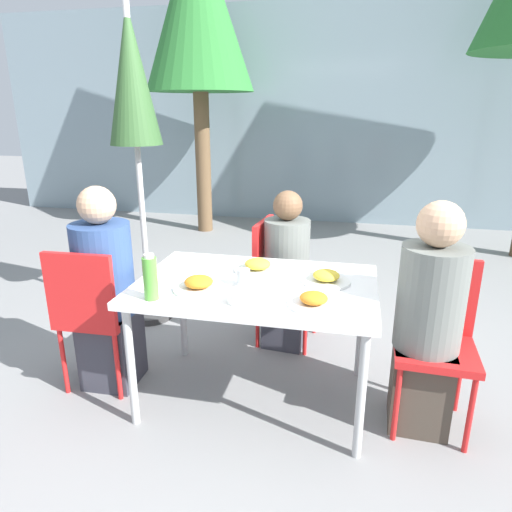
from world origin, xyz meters
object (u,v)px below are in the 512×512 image
Objects in this scene: person_far at (286,274)px; salad_bowl at (244,296)px; bottle at (150,278)px; chair_far at (277,271)px; person_right at (428,325)px; closed_umbrella at (133,91)px; chair_left at (93,308)px; tree_behind_left at (198,7)px; person_left at (106,295)px; chair_right at (435,330)px; drinking_cup at (243,278)px.

salad_bowl is (-0.07, -0.94, 0.22)m from person_far.
person_far is 4.76× the size of bottle.
bottle reaches higher than chair_far.
closed_umbrella is (-1.97, 0.91, 1.15)m from person_right.
chair_left is 0.23× the size of tree_behind_left.
closed_umbrella is at bearing 99.71° from person_left.
chair_left is at bearing -82.29° from closed_umbrella.
person_right is 2.45m from closed_umbrella.
chair_right is (1.89, 0.14, 0.00)m from chair_left.
person_far is 11.87× the size of drinking_cup.
closed_umbrella is (-1.14, 0.19, 1.21)m from person_far.
closed_umbrella is 2.97m from tree_behind_left.
chair_right is 0.73× the size of person_right.
person_left is at bearing -80.25° from tree_behind_left.
person_left is at bearing 177.24° from drinking_cup.
chair_far reaches higher than drinking_cup.
person_far is 0.48× the size of closed_umbrella.
person_right is 1.40m from bottle.
chair_right is at bearing -122.04° from person_right.
tree_behind_left is at bearing -146.87° from chair_far.
salad_bowl is (0.94, -0.15, 0.22)m from chair_left.
chair_left is 0.80× the size of person_far.
salad_bowl is (-0.89, -0.22, 0.17)m from person_right.
tree_behind_left is at bearing 97.17° from chair_left.
bottle is (-0.52, -1.01, 0.31)m from person_far.
chair_right is 5.15× the size of salad_bowl.
closed_umbrella is 1.62m from bottle.
person_left is at bearing -48.23° from person_far.
salad_bowl is (0.45, 0.07, -0.09)m from bottle.
chair_right reaches higher than salad_bowl.
closed_umbrella reaches higher than drinking_cup.
chair_right is 0.11m from person_right.
tree_behind_left reaches higher than chair_far.
chair_right is 9.48× the size of drinking_cup.
person_right is at bearing 1.45° from drinking_cup.
bottle is 4.53m from tree_behind_left.
drinking_cup is (1.02, -0.93, -0.96)m from closed_umbrella.
closed_umbrella is 1.84m from salad_bowl.
chair_right is (1.84, 0.06, -0.05)m from person_left.
chair_far is 1.20m from bottle.
chair_left is 0.38× the size of closed_umbrella.
person_right is at bearing -2.18° from person_left.
person_right is at bearing 57.96° from chair_right.
chair_far is 0.23× the size of tree_behind_left.
tree_behind_left reaches higher than person_right.
person_right reaches higher than bottle.
person_far is (-0.88, 0.64, 0.00)m from chair_right.
bottle is (0.49, -0.22, 0.31)m from chair_left.
person_far is at bearing 34.64° from person_left.
chair_far is (-0.96, 0.70, 0.00)m from chair_right.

